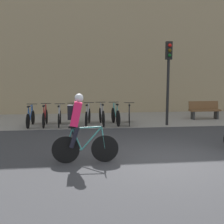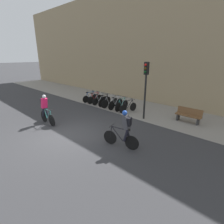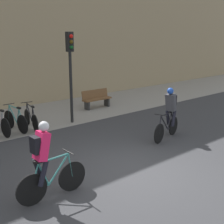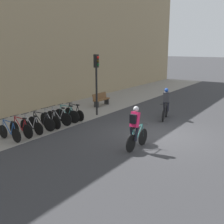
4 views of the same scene
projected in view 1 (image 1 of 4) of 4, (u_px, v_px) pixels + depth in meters
The scene contains 14 objects.
ground at pixel (170, 161), 7.43m from camera, with size 200.00×200.00×0.00m, color #333335.
kerb_strip at pixel (127, 119), 14.07m from camera, with size 44.00×4.50×0.01m, color gray.
building_facade at pixel (120, 26), 15.89m from camera, with size 44.00×0.60×9.83m, color #9E8966.
cyclist_pink at pixel (79, 127), 7.15m from camera, with size 1.72×0.46×1.80m.
parked_bike_0 at pixel (30, 118), 12.10m from camera, with size 0.46×1.62×0.95m.
parked_bike_1 at pixel (45, 117), 12.17m from camera, with size 0.46×1.63×0.96m.
parked_bike_2 at pixel (59, 117), 12.24m from camera, with size 0.46×1.60×0.94m.
parked_bike_3 at pixel (74, 117), 12.31m from camera, with size 0.46×1.65×0.97m.
parked_bike_4 at pixel (88, 116), 12.38m from camera, with size 0.46×1.72×0.98m.
parked_bike_5 at pixel (102, 116), 12.45m from camera, with size 0.46×1.72×0.99m.
parked_bike_6 at pixel (116, 116), 12.52m from camera, with size 0.46×1.66×0.99m.
parked_bike_7 at pixel (129, 116), 12.59m from camera, with size 0.46×1.63×0.95m.
traffic_light_pole at pixel (168, 68), 12.09m from camera, with size 0.26×0.30×3.63m.
bench at pixel (204, 110), 14.02m from camera, with size 1.53×0.44×0.89m.
Camera 1 is at (-2.36, -6.95, 2.33)m, focal length 45.00 mm.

